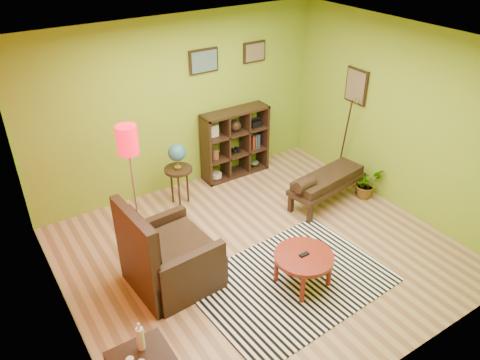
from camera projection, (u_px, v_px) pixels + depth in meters
ground at (260, 252)px, 6.44m from camera, size 5.00×5.00×0.00m
room_shell at (256, 135)px, 5.50m from camera, size 5.04×4.54×2.82m
zebra_rug at (292, 281)px, 5.94m from camera, size 2.49×1.84×0.01m
coffee_table at (304, 259)px, 5.72m from camera, size 0.74×0.74×0.47m
armchair at (168, 260)px, 5.74m from camera, size 1.07×1.08×1.22m
floor_lamp at (129, 152)px, 5.81m from camera, size 0.28×0.28×1.83m
globe_table at (177, 160)px, 7.07m from camera, size 0.43×0.43×1.06m
cube_shelf at (236, 143)px, 8.03m from camera, size 1.20×0.35×1.20m
bench at (326, 181)px, 7.30m from camera, size 1.43×0.68×0.64m
potted_plant at (365, 186)px, 7.58m from camera, size 0.47×0.52×0.40m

